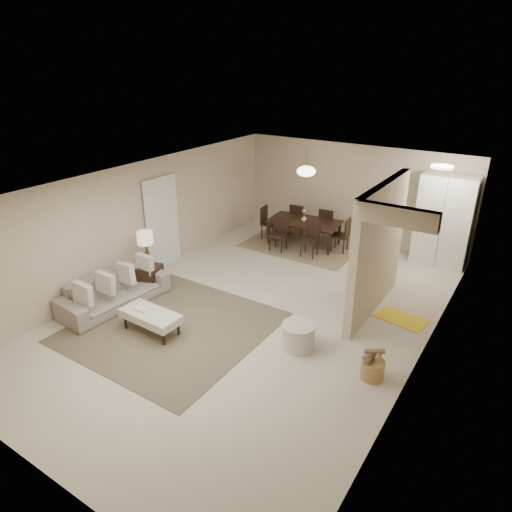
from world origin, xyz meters
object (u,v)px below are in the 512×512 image
Objects in this scene: pantry_cabinet at (444,221)px; ottoman_bench at (151,316)px; side_table at (149,277)px; round_pouf at (298,336)px; dining_table at (303,233)px; sofa at (114,291)px; wicker_basket at (373,370)px.

ottoman_bench is at bearing -121.34° from pantry_cabinet.
side_table reaches higher than round_pouf.
pantry_cabinet is at bearing 76.73° from round_pouf.
round_pouf is 0.31× the size of dining_table.
sofa is (-4.80, -5.49, -0.74)m from pantry_cabinet.
dining_table is (-3.19, -0.68, -0.73)m from pantry_cabinet.
wicker_basket is at bearing -3.08° from side_table.
side_table is (-1.22, 1.17, -0.06)m from ottoman_bench.
dining_table reaches higher than side_table.
round_pouf is at bearing -68.91° from dining_table.
side_table reaches higher than wicker_basket.
dining_table is (1.61, 4.81, 0.01)m from sofa.
side_table is 0.91× the size of round_pouf.
ottoman_bench is 3.19× the size of wicker_basket.
pantry_cabinet is 0.98× the size of sofa.
dining_table is (1.56, 3.93, 0.06)m from side_table.
sofa is 1.31m from ottoman_bench.
ottoman_bench is 1.70m from side_table.
side_table is at bearing -117.11° from dining_table.
sofa is at bearing 168.16° from ottoman_bench.
pantry_cabinet is 5.99× the size of wicker_basket.
pantry_cabinet is 3.35m from dining_table.
sofa reaches higher than side_table.
side_table is (-4.75, -4.62, -0.79)m from pantry_cabinet.
round_pouf is 1.32m from wicker_basket.
pantry_cabinet reaches higher than round_pouf.
pantry_cabinet is 1.17× the size of dining_table.
pantry_cabinet is 4.09× the size of side_table.
side_table is 4.94m from wicker_basket.
side_table is at bearing 177.16° from round_pouf.
wicker_basket is at bearing -56.73° from dining_table.
sofa is 5.07m from dining_table.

